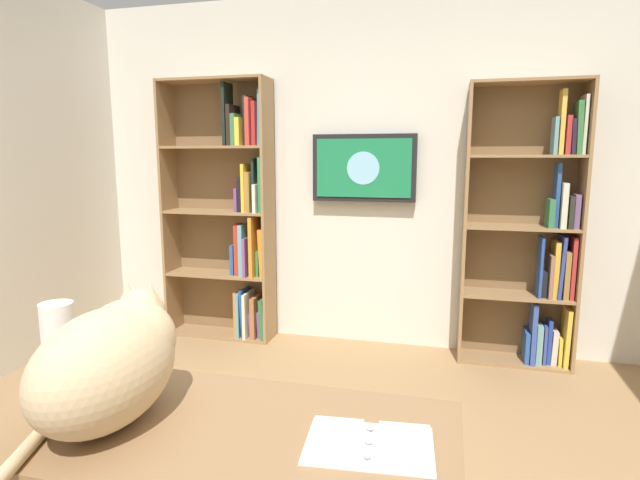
% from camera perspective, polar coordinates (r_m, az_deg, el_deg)
% --- Properties ---
extents(wall_back, '(4.52, 0.06, 2.70)m').
position_cam_1_polar(wall_back, '(4.01, 4.86, 7.40)').
color(wall_back, silver).
rests_on(wall_back, ground).
extents(bookshelf_left, '(0.78, 0.28, 1.99)m').
position_cam_1_polar(bookshelf_left, '(3.87, 22.92, 0.39)').
color(bookshelf_left, '#937047').
rests_on(bookshelf_left, ground).
extents(bookshelf_right, '(0.89, 0.28, 2.08)m').
position_cam_1_polar(bookshelf_right, '(4.17, -9.74, 2.77)').
color(bookshelf_right, '#937047').
rests_on(bookshelf_right, ground).
extents(wall_mounted_tv, '(0.79, 0.07, 0.51)m').
position_cam_1_polar(wall_mounted_tv, '(3.92, 4.95, 8.05)').
color(wall_mounted_tv, black).
extents(desk, '(1.51, 0.64, 0.74)m').
position_cam_1_polar(desk, '(1.61, -14.95, -22.95)').
color(desk, olive).
rests_on(desk, ground).
extents(cat, '(0.32, 0.63, 0.37)m').
position_cam_1_polar(cat, '(1.58, -22.17, -12.20)').
color(cat, '#D1B284').
rests_on(cat, desk).
extents(open_binder, '(0.35, 0.25, 0.02)m').
position_cam_1_polar(open_binder, '(1.42, 5.52, -21.81)').
color(open_binder, white).
rests_on(open_binder, desk).
extents(paper_towel_roll, '(0.11, 0.11, 0.25)m').
position_cam_1_polar(paper_towel_roll, '(1.99, -27.27, -9.79)').
color(paper_towel_roll, white).
rests_on(paper_towel_roll, desk).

